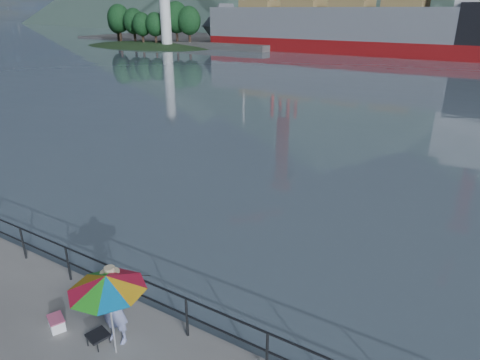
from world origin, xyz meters
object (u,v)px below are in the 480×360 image
at_px(beach_umbrella, 107,283).
at_px(bulk_carrier, 377,27).
at_px(fisherman, 115,308).
at_px(cooler_bag, 57,324).

xyz_separation_m(beach_umbrella, bulk_carrier, (-14.01, 69.66, 2.30)).
bearing_deg(bulk_carrier, fisherman, -78.77).
bearing_deg(bulk_carrier, beach_umbrella, -78.63).
xyz_separation_m(fisherman, cooler_bag, (-1.47, -0.48, -0.74)).
height_order(fisherman, beach_umbrella, beach_umbrella).
height_order(fisherman, bulk_carrier, bulk_carrier).
distance_m(fisherman, bulk_carrier, 70.79).
height_order(fisherman, cooler_bag, fisherman).
relative_size(fisherman, beach_umbrella, 0.90).
bearing_deg(beach_umbrella, fisherman, 128.46).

